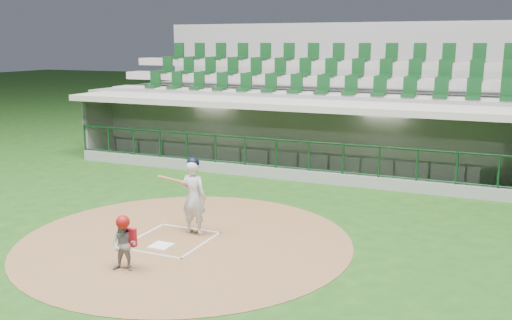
{
  "coord_description": "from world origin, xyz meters",
  "views": [
    {
      "loc": [
        6.36,
        -10.35,
        4.22
      ],
      "look_at": [
        0.75,
        2.6,
        1.3
      ],
      "focal_mm": 40.0,
      "sensor_mm": 36.0,
      "label": 1
    }
  ],
  "objects": [
    {
      "name": "ground",
      "position": [
        0.0,
        0.0,
        0.0
      ],
      "size": [
        120.0,
        120.0,
        0.0
      ],
      "primitive_type": "plane",
      "color": "#194112",
      "rests_on": "ground"
    },
    {
      "name": "dirt_circle",
      "position": [
        0.3,
        -0.2,
        0.01
      ],
      "size": [
        7.2,
        7.2,
        0.01
      ],
      "primitive_type": "cylinder",
      "color": "brown",
      "rests_on": "ground"
    },
    {
      "name": "home_plate",
      "position": [
        0.0,
        -0.7,
        0.02
      ],
      "size": [
        0.43,
        0.43,
        0.02
      ],
      "primitive_type": "cube",
      "color": "white",
      "rests_on": "dirt_circle"
    },
    {
      "name": "batter_box_chalk",
      "position": [
        0.0,
        -0.3,
        0.02
      ],
      "size": [
        1.55,
        1.8,
        0.01
      ],
      "color": "white",
      "rests_on": "ground"
    },
    {
      "name": "dugout_structure",
      "position": [
        0.14,
        7.83,
        0.96
      ],
      "size": [
        16.4,
        3.7,
        3.0
      ],
      "color": "slate",
      "rests_on": "ground"
    },
    {
      "name": "seating_deck",
      "position": [
        0.0,
        10.91,
        1.42
      ],
      "size": [
        17.0,
        6.72,
        5.15
      ],
      "color": "gray",
      "rests_on": "ground"
    },
    {
      "name": "batter",
      "position": [
        0.24,
        0.29,
        0.89
      ],
      "size": [
        0.86,
        0.86,
        1.75
      ],
      "color": "silver",
      "rests_on": "dirt_circle"
    },
    {
      "name": "catcher",
      "position": [
        0.09,
        -2.06,
        0.55
      ],
      "size": [
        0.55,
        0.47,
        1.08
      ],
      "color": "gray",
      "rests_on": "dirt_circle"
    }
  ]
}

